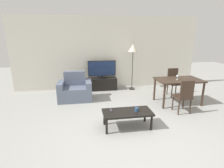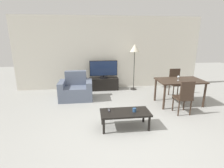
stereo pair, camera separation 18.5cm
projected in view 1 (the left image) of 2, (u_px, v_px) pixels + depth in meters
name	position (u px, v px, depth m)	size (l,w,h in m)	color
ground_plane	(134.00, 138.00, 3.56)	(18.00, 18.00, 0.00)	#9E9E99
wall_back	(108.00, 53.00, 6.65)	(7.05, 0.06, 2.70)	silver
armchair	(75.00, 90.00, 5.59)	(1.04, 0.71, 0.89)	slate
tv_stand	(102.00, 84.00, 6.65)	(1.09, 0.42, 0.46)	black
tv	(102.00, 69.00, 6.49)	(1.03, 0.32, 0.65)	black
coffee_table	(127.00, 113.00, 3.89)	(1.10, 0.52, 0.39)	black
dining_table	(179.00, 82.00, 5.23)	(1.32, 0.80, 0.75)	#38281E
dining_chair_near	(184.00, 95.00, 4.56)	(0.40, 0.40, 0.92)	#38281E
dining_chair_far	(174.00, 81.00, 5.99)	(0.40, 0.40, 0.92)	#38281E
floor_lamp	(133.00, 50.00, 6.35)	(0.35, 0.35, 1.71)	black
remote_primary	(111.00, 110.00, 3.92)	(0.04, 0.15, 0.02)	#38383D
cup_white_near	(137.00, 110.00, 3.88)	(0.08, 0.08, 0.08)	navy
wine_glass_left	(177.00, 76.00, 5.11)	(0.07, 0.07, 0.15)	silver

